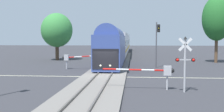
{
  "coord_description": "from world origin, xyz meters",
  "views": [
    {
      "loc": [
        2.91,
        -25.5,
        3.87
      ],
      "look_at": [
        0.67,
        1.34,
        2.0
      ],
      "focal_mm": 41.52,
      "sensor_mm": 36.0,
      "label": 1
    }
  ],
  "objects_px": {
    "crossing_gate_far": "(71,58)",
    "traffic_signal_far_side": "(157,37)",
    "commuter_train": "(120,43)",
    "oak_behind_train": "(57,30)",
    "crossing_signal_mast": "(185,58)",
    "maple_right_background": "(217,19)",
    "crossing_gate_near": "(160,71)"
  },
  "relations": [
    {
      "from": "crossing_gate_far",
      "to": "maple_right_background",
      "type": "xyz_separation_m",
      "value": [
        20.67,
        10.1,
        5.48
      ]
    },
    {
      "from": "crossing_signal_mast",
      "to": "oak_behind_train",
      "type": "relative_size",
      "value": 0.49
    },
    {
      "from": "commuter_train",
      "to": "oak_behind_train",
      "type": "distance_m",
      "value": 16.02
    },
    {
      "from": "commuter_train",
      "to": "maple_right_background",
      "type": "height_order",
      "value": "maple_right_background"
    },
    {
      "from": "crossing_signal_mast",
      "to": "traffic_signal_far_side",
      "type": "relative_size",
      "value": 0.67
    },
    {
      "from": "crossing_signal_mast",
      "to": "maple_right_background",
      "type": "bearing_deg",
      "value": 68.12
    },
    {
      "from": "oak_behind_train",
      "to": "maple_right_background",
      "type": "bearing_deg",
      "value": -5.88
    },
    {
      "from": "crossing_gate_near",
      "to": "crossing_signal_mast",
      "type": "bearing_deg",
      "value": -25.15
    },
    {
      "from": "oak_behind_train",
      "to": "crossing_gate_near",
      "type": "bearing_deg",
      "value": -58.44
    },
    {
      "from": "crossing_gate_near",
      "to": "oak_behind_train",
      "type": "distance_m",
      "value": 29.57
    },
    {
      "from": "oak_behind_train",
      "to": "crossing_gate_far",
      "type": "bearing_deg",
      "value": -66.38
    },
    {
      "from": "traffic_signal_far_side",
      "to": "commuter_train",
      "type": "bearing_deg",
      "value": 105.04
    },
    {
      "from": "commuter_train",
      "to": "crossing_gate_near",
      "type": "height_order",
      "value": "commuter_train"
    },
    {
      "from": "traffic_signal_far_side",
      "to": "oak_behind_train",
      "type": "relative_size",
      "value": 0.72
    },
    {
      "from": "oak_behind_train",
      "to": "crossing_signal_mast",
      "type": "bearing_deg",
      "value": -56.56
    },
    {
      "from": "maple_right_background",
      "to": "crossing_gate_far",
      "type": "bearing_deg",
      "value": -153.97
    },
    {
      "from": "crossing_gate_far",
      "to": "traffic_signal_far_side",
      "type": "bearing_deg",
      "value": 12.43
    },
    {
      "from": "traffic_signal_far_side",
      "to": "oak_behind_train",
      "type": "xyz_separation_m",
      "value": [
        -16.45,
        10.41,
        1.27
      ]
    },
    {
      "from": "commuter_train",
      "to": "maple_right_background",
      "type": "distance_m",
      "value": 21.9
    },
    {
      "from": "oak_behind_train",
      "to": "traffic_signal_far_side",
      "type": "bearing_deg",
      "value": -32.33
    },
    {
      "from": "commuter_train",
      "to": "crossing_signal_mast",
      "type": "xyz_separation_m",
      "value": [
        6.55,
        -37.63,
        -0.29
      ]
    },
    {
      "from": "crossing_signal_mast",
      "to": "crossing_gate_far",
      "type": "distance_m",
      "value": 17.3
    },
    {
      "from": "crossing_signal_mast",
      "to": "crossing_gate_far",
      "type": "relative_size",
      "value": 0.73
    },
    {
      "from": "crossing_gate_far",
      "to": "traffic_signal_far_side",
      "type": "distance_m",
      "value": 11.4
    },
    {
      "from": "crossing_gate_far",
      "to": "maple_right_background",
      "type": "bearing_deg",
      "value": 26.03
    },
    {
      "from": "commuter_train",
      "to": "oak_behind_train",
      "type": "relative_size",
      "value": 7.7
    },
    {
      "from": "crossing_signal_mast",
      "to": "crossing_gate_near",
      "type": "bearing_deg",
      "value": 154.85
    },
    {
      "from": "crossing_gate_near",
      "to": "oak_behind_train",
      "type": "bearing_deg",
      "value": 121.56
    },
    {
      "from": "commuter_train",
      "to": "crossing_gate_near",
      "type": "xyz_separation_m",
      "value": [
        4.88,
        -36.84,
        -1.33
      ]
    },
    {
      "from": "commuter_train",
      "to": "crossing_signal_mast",
      "type": "relative_size",
      "value": 15.85
    },
    {
      "from": "traffic_signal_far_side",
      "to": "maple_right_background",
      "type": "xyz_separation_m",
      "value": [
        9.82,
        7.71,
        2.94
      ]
    },
    {
      "from": "crossing_gate_near",
      "to": "maple_right_background",
      "type": "height_order",
      "value": "maple_right_background"
    }
  ]
}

